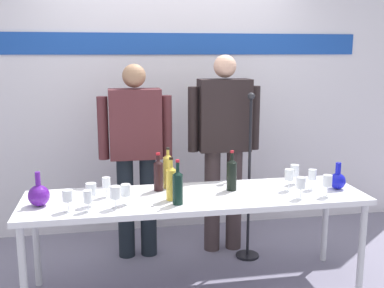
{
  "coord_description": "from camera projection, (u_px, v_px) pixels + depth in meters",
  "views": [
    {
      "loc": [
        -0.61,
        -3.16,
        1.76
      ],
      "look_at": [
        0.0,
        0.15,
        1.09
      ],
      "focal_mm": 43.43,
      "sensor_mm": 36.0,
      "label": 1
    }
  ],
  "objects": [
    {
      "name": "wine_glass_left_2",
      "position": [
        106.0,
        183.0,
        3.3
      ],
      "size": [
        0.06,
        0.06,
        0.15
      ],
      "color": "white",
      "rests_on": "display_table"
    },
    {
      "name": "wine_glass_right_1",
      "position": [
        295.0,
        171.0,
        3.63
      ],
      "size": [
        0.07,
        0.07,
        0.15
      ],
      "color": "white",
      "rests_on": "display_table"
    },
    {
      "name": "decanter_blue_left",
      "position": [
        39.0,
        195.0,
        3.11
      ],
      "size": [
        0.14,
        0.14,
        0.24
      ],
      "color": "#561A90",
      "rests_on": "display_table"
    },
    {
      "name": "wine_bottle_1",
      "position": [
        178.0,
        186.0,
        3.14
      ],
      "size": [
        0.07,
        0.07,
        0.31
      ],
      "color": "black",
      "rests_on": "display_table"
    },
    {
      "name": "microphone_stand",
      "position": [
        249.0,
        205.0,
        3.97
      ],
      "size": [
        0.2,
        0.2,
        1.43
      ],
      "color": "black",
      "rests_on": "ground"
    },
    {
      "name": "wine_glass_right_4",
      "position": [
        328.0,
        181.0,
        3.31
      ],
      "size": [
        0.06,
        0.06,
        0.16
      ],
      "color": "white",
      "rests_on": "display_table"
    },
    {
      "name": "wine_glass_right_3",
      "position": [
        301.0,
        183.0,
        3.26
      ],
      "size": [
        0.07,
        0.07,
        0.16
      ],
      "color": "white",
      "rests_on": "display_table"
    },
    {
      "name": "wine_bottle_2",
      "position": [
        158.0,
        174.0,
        3.45
      ],
      "size": [
        0.07,
        0.07,
        0.29
      ],
      "color": "black",
      "rests_on": "display_table"
    },
    {
      "name": "wine_glass_right_2",
      "position": [
        312.0,
        175.0,
        3.48
      ],
      "size": [
        0.06,
        0.06,
        0.15
      ],
      "color": "white",
      "rests_on": "display_table"
    },
    {
      "name": "wine_glass_left_4",
      "position": [
        115.0,
        193.0,
        3.05
      ],
      "size": [
        0.07,
        0.07,
        0.15
      ],
      "color": "white",
      "rests_on": "display_table"
    },
    {
      "name": "wine_bottle_0",
      "position": [
        232.0,
        173.0,
        3.46
      ],
      "size": [
        0.07,
        0.07,
        0.3
      ],
      "color": "black",
      "rests_on": "display_table"
    },
    {
      "name": "presenter_left",
      "position": [
        136.0,
        149.0,
        3.91
      ],
      "size": [
        0.62,
        0.22,
        1.66
      ],
      "color": "black",
      "rests_on": "ground"
    },
    {
      "name": "decanter_blue_right",
      "position": [
        338.0,
        180.0,
        3.5
      ],
      "size": [
        0.12,
        0.12,
        0.2
      ],
      "color": "#1116B7",
      "rests_on": "display_table"
    },
    {
      "name": "wine_bottle_4",
      "position": [
        168.0,
        170.0,
        3.52
      ],
      "size": [
        0.07,
        0.07,
        0.31
      ],
      "color": "gold",
      "rests_on": "display_table"
    },
    {
      "name": "display_table",
      "position": [
        196.0,
        202.0,
        3.37
      ],
      "size": [
        2.47,
        0.68,
        0.74
      ],
      "color": "white",
      "rests_on": "ground"
    },
    {
      "name": "wine_glass_left_3",
      "position": [
        88.0,
        197.0,
        3.0
      ],
      "size": [
        0.06,
        0.06,
        0.14
      ],
      "color": "white",
      "rests_on": "display_table"
    },
    {
      "name": "wine_glass_left_0",
      "position": [
        68.0,
        196.0,
        3.0
      ],
      "size": [
        0.07,
        0.07,
        0.15
      ],
      "color": "white",
      "rests_on": "display_table"
    },
    {
      "name": "wine_glass_left_5",
      "position": [
        91.0,
        190.0,
        3.11
      ],
      "size": [
        0.07,
        0.07,
        0.16
      ],
      "color": "white",
      "rests_on": "display_table"
    },
    {
      "name": "wine_glass_right_0",
      "position": [
        289.0,
        175.0,
        3.46
      ],
      "size": [
        0.07,
        0.07,
        0.16
      ],
      "color": "white",
      "rests_on": "display_table"
    },
    {
      "name": "presenter_right",
      "position": [
        224.0,
        140.0,
        4.04
      ],
      "size": [
        0.64,
        0.22,
        1.74
      ],
      "color": "#3F3131",
      "rests_on": "ground"
    },
    {
      "name": "wine_bottle_3",
      "position": [
        171.0,
        182.0,
        3.23
      ],
      "size": [
        0.07,
        0.07,
        0.31
      ],
      "color": "gold",
      "rests_on": "display_table"
    },
    {
      "name": "wine_glass_left_1",
      "position": [
        126.0,
        190.0,
        3.13
      ],
      "size": [
        0.07,
        0.07,
        0.14
      ],
      "color": "white",
      "rests_on": "display_table"
    },
    {
      "name": "back_wall",
      "position": [
        169.0,
        79.0,
        4.52
      ],
      "size": [
        5.38,
        0.11,
        3.0
      ],
      "color": "silver",
      "rests_on": "ground"
    }
  ]
}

